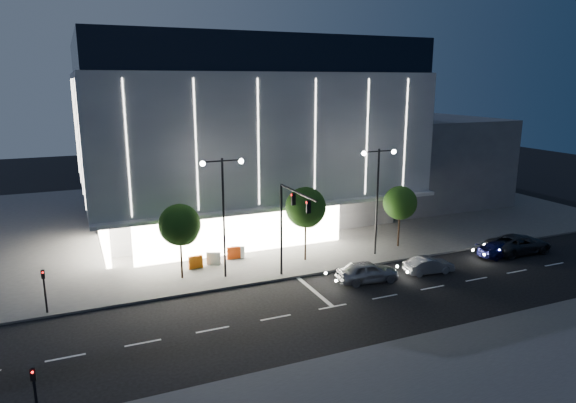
# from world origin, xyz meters

# --- Properties ---
(ground) EXTENTS (160.00, 160.00, 0.00)m
(ground) POSITION_xyz_m (0.00, 0.00, 0.00)
(ground) COLOR black
(ground) RESTS_ON ground
(sidewalk_museum) EXTENTS (70.00, 40.00, 0.15)m
(sidewalk_museum) POSITION_xyz_m (5.00, 24.00, 0.07)
(sidewalk_museum) COLOR #474747
(sidewalk_museum) RESTS_ON ground
(sidewalk_near) EXTENTS (70.00, 10.00, 0.15)m
(sidewalk_near) POSITION_xyz_m (5.00, -12.00, 0.07)
(sidewalk_near) COLOR #474747
(sidewalk_near) RESTS_ON ground
(museum) EXTENTS (30.00, 25.80, 18.00)m
(museum) POSITION_xyz_m (2.98, 22.31, 9.27)
(museum) COLOR #4C4C51
(museum) RESTS_ON ground
(annex_building) EXTENTS (16.00, 20.00, 10.00)m
(annex_building) POSITION_xyz_m (26.00, 24.00, 5.00)
(annex_building) COLOR #4C4C51
(annex_building) RESTS_ON ground
(traffic_mast) EXTENTS (0.33, 5.89, 7.07)m
(traffic_mast) POSITION_xyz_m (1.00, 3.34, 5.03)
(traffic_mast) COLOR black
(traffic_mast) RESTS_ON ground
(street_lamp_west) EXTENTS (3.16, 0.36, 9.00)m
(street_lamp_west) POSITION_xyz_m (-3.00, 6.00, 5.96)
(street_lamp_west) COLOR black
(street_lamp_west) RESTS_ON ground
(street_lamp_east) EXTENTS (3.16, 0.36, 9.00)m
(street_lamp_east) POSITION_xyz_m (10.00, 6.00, 5.96)
(street_lamp_east) COLOR black
(street_lamp_east) RESTS_ON ground
(ped_signal_far) EXTENTS (0.22, 0.24, 3.00)m
(ped_signal_far) POSITION_xyz_m (-15.00, 4.50, 1.89)
(ped_signal_far) COLOR black
(ped_signal_far) RESTS_ON ground
(ped_signal_near) EXTENTS (0.22, 0.24, 3.00)m
(ped_signal_near) POSITION_xyz_m (-15.00, -7.50, 1.89)
(ped_signal_near) COLOR black
(ped_signal_near) RESTS_ON ground
(tree_left) EXTENTS (3.02, 3.02, 5.72)m
(tree_left) POSITION_xyz_m (-5.97, 7.02, 4.03)
(tree_left) COLOR black
(tree_left) RESTS_ON ground
(tree_mid) EXTENTS (3.25, 3.25, 6.15)m
(tree_mid) POSITION_xyz_m (4.03, 7.02, 4.33)
(tree_mid) COLOR black
(tree_mid) RESTS_ON ground
(tree_right) EXTENTS (2.91, 2.91, 5.51)m
(tree_right) POSITION_xyz_m (13.03, 7.02, 3.88)
(tree_right) COLOR black
(tree_right) RESTS_ON ground
(car_lead) EXTENTS (4.77, 2.33, 1.57)m
(car_lead) POSITION_xyz_m (6.31, 1.28, 0.78)
(car_lead) COLOR #95969C
(car_lead) RESTS_ON ground
(car_second) EXTENTS (3.95, 1.70, 1.26)m
(car_second) POSITION_xyz_m (11.53, 0.92, 0.63)
(car_second) COLOR #9A9BA1
(car_second) RESTS_ON ground
(car_third) EXTENTS (4.36, 1.86, 1.25)m
(car_third) POSITION_xyz_m (19.52, 1.69, 0.63)
(car_third) COLOR #14164E
(car_third) RESTS_ON ground
(car_fourth) EXTENTS (5.76, 2.75, 1.59)m
(car_fourth) POSITION_xyz_m (21.65, 1.82, 0.79)
(car_fourth) COLOR #29292D
(car_fourth) RESTS_ON ground
(barrier_a) EXTENTS (1.12, 0.35, 1.00)m
(barrier_a) POSITION_xyz_m (-4.62, 8.56, 0.65)
(barrier_a) COLOR orange
(barrier_a) RESTS_ON sidewalk_museum
(barrier_b) EXTENTS (1.11, 0.65, 1.00)m
(barrier_b) POSITION_xyz_m (-0.89, 9.53, 0.65)
(barrier_b) COLOR white
(barrier_b) RESTS_ON sidewalk_museum
(barrier_c) EXTENTS (1.12, 0.35, 1.00)m
(barrier_c) POSITION_xyz_m (-1.27, 9.50, 0.65)
(barrier_c) COLOR red
(barrier_c) RESTS_ON sidewalk_museum
(barrier_d) EXTENTS (1.11, 0.66, 1.00)m
(barrier_d) POSITION_xyz_m (-3.12, 8.85, 0.65)
(barrier_d) COLOR silver
(barrier_d) RESTS_ON sidewalk_museum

